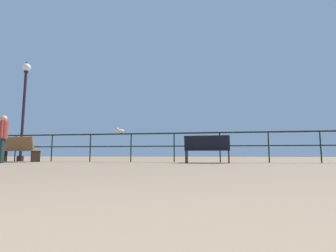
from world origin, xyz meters
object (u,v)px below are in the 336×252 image
at_px(lamppost_left, 24,100).
at_px(seagull_on_rail, 120,131).
at_px(person_at_railing, 2,135).
at_px(bench_far_left, 17,148).
at_px(bench_near_left, 207,148).

height_order(lamppost_left, seagull_on_rail, lamppost_left).
relative_size(person_at_railing, seagull_on_rail, 3.70).
distance_m(bench_far_left, person_at_railing, 1.44).
bearing_deg(bench_near_left, person_at_railing, -168.91).
distance_m(lamppost_left, person_at_railing, 2.97).
xyz_separation_m(bench_far_left, lamppost_left, (-0.57, 0.86, 2.10)).
height_order(bench_far_left, person_at_railing, person_at_railing).
bearing_deg(bench_near_left, lamppost_left, 173.61).
distance_m(bench_far_left, bench_near_left, 7.11).
bearing_deg(bench_far_left, bench_near_left, 0.03).
xyz_separation_m(person_at_railing, seagull_on_rail, (3.29, 1.96, 0.29)).
xyz_separation_m(lamppost_left, person_at_railing, (1.11, -2.15, -1.72)).
height_order(lamppost_left, person_at_railing, lamppost_left).
bearing_deg(bench_near_left, seagull_on_rail, 168.39).
relative_size(bench_near_left, seagull_on_rail, 3.56).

